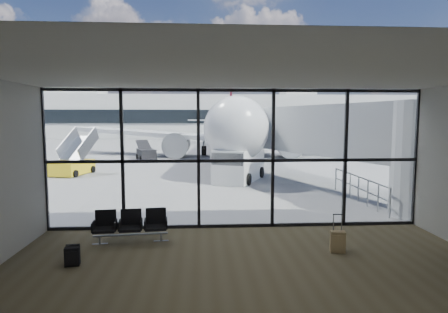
{
  "coord_description": "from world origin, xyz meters",
  "views": [
    {
      "loc": [
        -1.11,
        -11.92,
        3.53
      ],
      "look_at": [
        -0.2,
        3.0,
        2.04
      ],
      "focal_mm": 30.0,
      "sensor_mm": 36.0,
      "label": 1
    }
  ],
  "objects": [
    {
      "name": "traffic_cone_a",
      "position": [
        0.64,
        10.62,
        0.28
      ],
      "size": [
        0.42,
        0.42,
        0.59
      ],
      "color": "orange",
      "rests_on": "ground"
    },
    {
      "name": "backpack",
      "position": [
        -4.24,
        -2.99,
        0.25
      ],
      "size": [
        0.36,
        0.35,
        0.51
      ],
      "rotation": [
        0.0,
        0.0,
        0.14
      ],
      "color": "black",
      "rests_on": "ground"
    },
    {
      "name": "tree_2",
      "position": [
        -33.0,
        72.0,
        5.88
      ],
      "size": [
        6.27,
        6.27,
        9.03
      ],
      "color": "#382619",
      "rests_on": "ground"
    },
    {
      "name": "apron_railing",
      "position": [
        5.6,
        3.5,
        0.72
      ],
      "size": [
        0.06,
        5.46,
        1.11
      ],
      "color": "gray",
      "rests_on": "ground"
    },
    {
      "name": "tree_3",
      "position": [
        -27.0,
        72.0,
        4.63
      ],
      "size": [
        4.95,
        4.95,
        7.12
      ],
      "color": "#382619",
      "rests_on": "ground"
    },
    {
      "name": "far_terminal",
      "position": [
        -0.59,
        61.97,
        4.21
      ],
      "size": [
        80.0,
        12.2,
        11.0
      ],
      "color": "#B3B3AE",
      "rests_on": "ground"
    },
    {
      "name": "service_van",
      "position": [
        1.03,
        9.31,
        0.95
      ],
      "size": [
        3.41,
        4.65,
        1.85
      ],
      "rotation": [
        0.0,
        0.0,
        -0.41
      ],
      "color": "silver",
      "rests_on": "ground"
    },
    {
      "name": "lounge_shell",
      "position": [
        0.0,
        -4.8,
        2.65
      ],
      "size": [
        12.02,
        8.01,
        4.51
      ],
      "color": "brown",
      "rests_on": "ground"
    },
    {
      "name": "tree_4",
      "position": [
        -21.0,
        72.0,
        5.25
      ],
      "size": [
        5.61,
        5.61,
        8.07
      ],
      "color": "#382619",
      "rests_on": "ground"
    },
    {
      "name": "airliner",
      "position": [
        2.0,
        25.33,
        2.93
      ],
      "size": [
        32.15,
        37.29,
        9.6
      ],
      "rotation": [
        0.0,
        0.0,
        -0.07
      ],
      "color": "silver",
      "rests_on": "ground"
    },
    {
      "name": "traffic_cone_c",
      "position": [
        0.34,
        11.9,
        0.27
      ],
      "size": [
        0.4,
        0.4,
        0.57
      ],
      "color": "red",
      "rests_on": "ground"
    },
    {
      "name": "ground",
      "position": [
        0.0,
        40.0,
        0.0
      ],
      "size": [
        220.0,
        220.0,
        0.0
      ],
      "primitive_type": "plane",
      "color": "slate",
      "rests_on": "ground"
    },
    {
      "name": "tree_5",
      "position": [
        -15.0,
        72.0,
        5.88
      ],
      "size": [
        6.27,
        6.27,
        9.03
      ],
      "color": "#382619",
      "rests_on": "ground"
    },
    {
      "name": "seating_row",
      "position": [
        -3.15,
        -1.23,
        0.51
      ],
      "size": [
        2.09,
        0.77,
        0.93
      ],
      "rotation": [
        0.0,
        0.0,
        0.1
      ],
      "color": "gray",
      "rests_on": "ground"
    },
    {
      "name": "suitcase",
      "position": [
        2.48,
        -2.52,
        0.31
      ],
      "size": [
        0.41,
        0.33,
        1.03
      ],
      "rotation": [
        0.0,
        0.0,
        -0.19
      ],
      "color": "#977F54",
      "rests_on": "ground"
    },
    {
      "name": "mobile_stairs",
      "position": [
        -9.33,
        12.38,
        0.57
      ],
      "size": [
        2.37,
        3.67,
        2.39
      ],
      "rotation": [
        0.0,
        0.0,
        -0.23
      ],
      "color": "yellow",
      "rests_on": "ground"
    },
    {
      "name": "belt_loader",
      "position": [
        -5.91,
        20.8,
        0.55
      ],
      "size": [
        2.27,
        3.72,
        1.63
      ],
      "rotation": [
        0.0,
        0.0,
        0.33
      ],
      "color": "black",
      "rests_on": "ground"
    },
    {
      "name": "tree_1",
      "position": [
        -39.0,
        72.0,
        5.25
      ],
      "size": [
        5.61,
        5.61,
        8.07
      ],
      "color": "#382619",
      "rests_on": "ground"
    },
    {
      "name": "traffic_cone_b",
      "position": [
        0.62,
        10.62,
        0.26
      ],
      "size": [
        0.38,
        0.38,
        0.54
      ],
      "color": "#EA5E0C",
      "rests_on": "ground"
    },
    {
      "name": "jet_bridge",
      "position": [
        4.9,
        7.07,
        2.76
      ],
      "size": [
        8.0,
        16.5,
        4.33
      ],
      "color": "#A9ACAE",
      "rests_on": "ground"
    },
    {
      "name": "glass_curtain_wall",
      "position": [
        0.0,
        0.0,
        2.25
      ],
      "size": [
        12.1,
        0.12,
        4.5
      ],
      "color": "white",
      "rests_on": "ground"
    }
  ]
}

